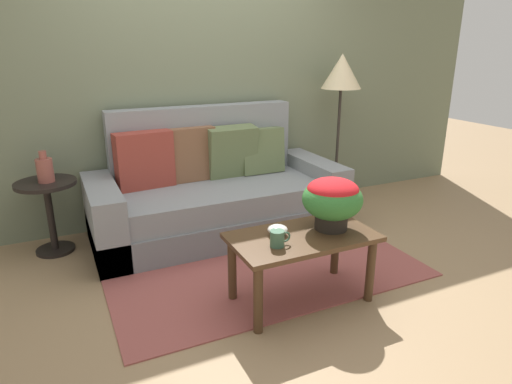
{
  "coord_description": "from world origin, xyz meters",
  "views": [
    {
      "loc": [
        -1.33,
        -2.86,
        1.62
      ],
      "look_at": [
        0.0,
        -0.02,
        0.56
      ],
      "focal_mm": 31.13,
      "sensor_mm": 36.0,
      "label": 1
    }
  ],
  "objects_px": {
    "side_table": "(49,204)",
    "couch": "(215,194)",
    "floor_lamp": "(341,80)",
    "potted_plant": "(332,199)",
    "coffee_table": "(302,246)",
    "coffee_mug": "(278,238)",
    "table_vase": "(45,169)",
    "snack_bowl": "(278,230)"
  },
  "relations": [
    {
      "from": "floor_lamp",
      "to": "coffee_table",
      "type": "bearing_deg",
      "value": -131.19
    },
    {
      "from": "potted_plant",
      "to": "coffee_mug",
      "type": "xyz_separation_m",
      "value": [
        -0.44,
        -0.09,
        -0.16
      ]
    },
    {
      "from": "couch",
      "to": "potted_plant",
      "type": "height_order",
      "value": "couch"
    },
    {
      "from": "potted_plant",
      "to": "floor_lamp",
      "type": "bearing_deg",
      "value": 53.8
    },
    {
      "from": "coffee_table",
      "to": "couch",
      "type": "bearing_deg",
      "value": 93.89
    },
    {
      "from": "side_table",
      "to": "table_vase",
      "type": "height_order",
      "value": "table_vase"
    },
    {
      "from": "couch",
      "to": "floor_lamp",
      "type": "xyz_separation_m",
      "value": [
        1.39,
        0.13,
        0.93
      ]
    },
    {
      "from": "side_table",
      "to": "snack_bowl",
      "type": "bearing_deg",
      "value": -47.5
    },
    {
      "from": "floor_lamp",
      "to": "potted_plant",
      "type": "xyz_separation_m",
      "value": [
        -1.08,
        -1.48,
        -0.6
      ]
    },
    {
      "from": "couch",
      "to": "table_vase",
      "type": "distance_m",
      "value": 1.39
    },
    {
      "from": "table_vase",
      "to": "floor_lamp",
      "type": "bearing_deg",
      "value": 0.29
    },
    {
      "from": "side_table",
      "to": "potted_plant",
      "type": "height_order",
      "value": "potted_plant"
    },
    {
      "from": "table_vase",
      "to": "potted_plant",
      "type": "bearing_deg",
      "value": -41.55
    },
    {
      "from": "potted_plant",
      "to": "couch",
      "type": "bearing_deg",
      "value": 103.03
    },
    {
      "from": "coffee_table",
      "to": "snack_bowl",
      "type": "xyz_separation_m",
      "value": [
        -0.14,
        0.06,
        0.12
      ]
    },
    {
      "from": "coffee_mug",
      "to": "table_vase",
      "type": "bearing_deg",
      "value": 128.02
    },
    {
      "from": "coffee_table",
      "to": "snack_bowl",
      "type": "height_order",
      "value": "snack_bowl"
    },
    {
      "from": "floor_lamp",
      "to": "coffee_mug",
      "type": "xyz_separation_m",
      "value": [
        -1.52,
        -1.57,
        -0.76
      ]
    },
    {
      "from": "potted_plant",
      "to": "snack_bowl",
      "type": "xyz_separation_m",
      "value": [
        -0.36,
        0.06,
        -0.17
      ]
    },
    {
      "from": "floor_lamp",
      "to": "potted_plant",
      "type": "relative_size",
      "value": 3.93
    },
    {
      "from": "side_table",
      "to": "couch",
      "type": "bearing_deg",
      "value": -5.51
    },
    {
      "from": "couch",
      "to": "table_vase",
      "type": "bearing_deg",
      "value": 174.89
    },
    {
      "from": "couch",
      "to": "potted_plant",
      "type": "bearing_deg",
      "value": -76.97
    },
    {
      "from": "snack_bowl",
      "to": "coffee_table",
      "type": "bearing_deg",
      "value": -24.03
    },
    {
      "from": "coffee_table",
      "to": "floor_lamp",
      "type": "bearing_deg",
      "value": 48.81
    },
    {
      "from": "floor_lamp",
      "to": "table_vase",
      "type": "xyz_separation_m",
      "value": [
        -2.73,
        -0.01,
        -0.58
      ]
    },
    {
      "from": "coffee_table",
      "to": "snack_bowl",
      "type": "relative_size",
      "value": 7.28
    },
    {
      "from": "snack_bowl",
      "to": "coffee_mug",
      "type": "bearing_deg",
      "value": -117.46
    },
    {
      "from": "coffee_table",
      "to": "coffee_mug",
      "type": "relative_size",
      "value": 6.95
    },
    {
      "from": "table_vase",
      "to": "side_table",
      "type": "bearing_deg",
      "value": 139.5
    },
    {
      "from": "side_table",
      "to": "snack_bowl",
      "type": "distance_m",
      "value": 1.93
    },
    {
      "from": "side_table",
      "to": "coffee_mug",
      "type": "distance_m",
      "value": 1.99
    },
    {
      "from": "coffee_mug",
      "to": "snack_bowl",
      "type": "xyz_separation_m",
      "value": [
        0.07,
        0.14,
        -0.01
      ]
    },
    {
      "from": "coffee_table",
      "to": "snack_bowl",
      "type": "distance_m",
      "value": 0.2
    },
    {
      "from": "snack_bowl",
      "to": "side_table",
      "type": "bearing_deg",
      "value": 132.5
    },
    {
      "from": "couch",
      "to": "snack_bowl",
      "type": "distance_m",
      "value": 1.3
    },
    {
      "from": "coffee_table",
      "to": "side_table",
      "type": "xyz_separation_m",
      "value": [
        -1.45,
        1.48,
        0.02
      ]
    },
    {
      "from": "coffee_table",
      "to": "snack_bowl",
      "type": "bearing_deg",
      "value": 155.97
    },
    {
      "from": "floor_lamp",
      "to": "coffee_mug",
      "type": "relative_size",
      "value": 11.47
    },
    {
      "from": "coffee_table",
      "to": "table_vase",
      "type": "xyz_separation_m",
      "value": [
        -1.43,
        1.47,
        0.31
      ]
    },
    {
      "from": "potted_plant",
      "to": "coffee_table",
      "type": "bearing_deg",
      "value": -177.76
    },
    {
      "from": "coffee_table",
      "to": "side_table",
      "type": "distance_m",
      "value": 2.07
    }
  ]
}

